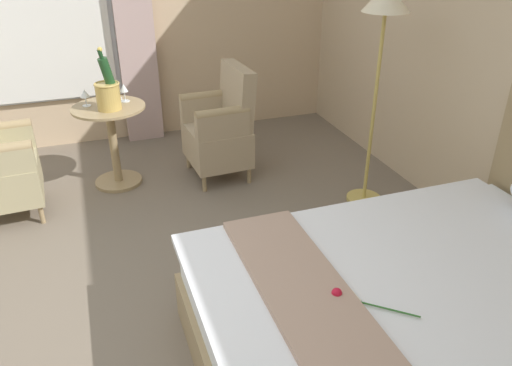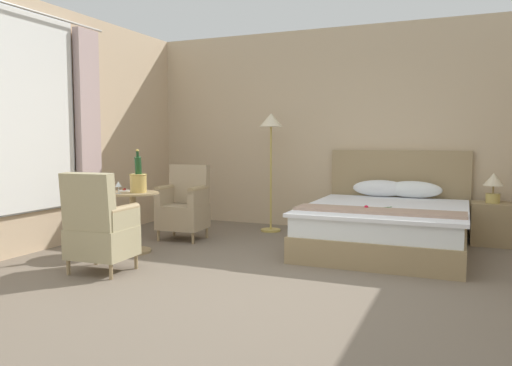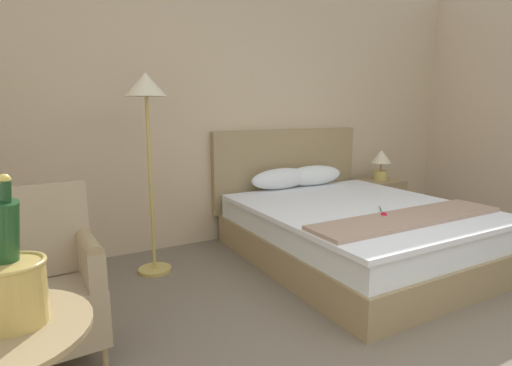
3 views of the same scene
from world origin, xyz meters
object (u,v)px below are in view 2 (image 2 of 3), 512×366
champagne_bucket (138,180)px  wine_glass_near_edge (118,185)px  bed (387,224)px  bedside_lamp (493,184)px  side_table_round (133,218)px  floor_lamp_brass (271,134)px  snack_plate (125,191)px  armchair_by_window (184,205)px  armchair_facing_bed (99,228)px  wine_glass_near_bucket (134,182)px  nightstand (492,224)px

champagne_bucket → wine_glass_near_edge: size_ratio=3.58×
bed → bedside_lamp: bed is taller
side_table_round → bedside_lamp: bearing=28.4°
floor_lamp_brass → champagne_bucket: floor_lamp_brass is taller
snack_plate → armchair_by_window: armchair_by_window is taller
armchair_by_window → armchair_facing_bed: bearing=-86.4°
bed → wine_glass_near_edge: bearing=-151.5°
champagne_bucket → side_table_round: bearing=-169.8°
floor_lamp_brass → side_table_round: (-0.99, -1.87, -0.99)m
bed → armchair_by_window: size_ratio=2.31×
wine_glass_near_bucket → armchair_facing_bed: armchair_facing_bed is taller
bed → nightstand: bed is taller
nightstand → armchair_facing_bed: size_ratio=0.53×
floor_lamp_brass → wine_glass_near_bucket: floor_lamp_brass is taller
champagne_bucket → snack_plate: 0.27m
bedside_lamp → champagne_bucket: bearing=-151.3°
side_table_round → armchair_by_window: armchair_by_window is taller
armchair_facing_bed → snack_plate: bearing=113.3°
nightstand → side_table_round: size_ratio=0.75×
champagne_bucket → wine_glass_near_bucket: champagne_bucket is taller
side_table_round → champagne_bucket: size_ratio=1.41×
bed → wine_glass_near_edge: 3.17m
nightstand → wine_glass_near_edge: wine_glass_near_edge is taller
bed → floor_lamp_brass: size_ratio=1.34×
snack_plate → wine_glass_near_bucket: bearing=51.8°
wine_glass_near_edge → side_table_round: bearing=67.3°
bed → champagne_bucket: champagne_bucket is taller
bed → side_table_round: 3.00m
bedside_lamp → wine_glass_near_bucket: bedside_lamp is taller
wine_glass_near_edge → snack_plate: wine_glass_near_edge is taller
bedside_lamp → side_table_round: size_ratio=0.53×
nightstand → snack_plate: bearing=-153.2°
nightstand → floor_lamp_brass: floor_lamp_brass is taller
champagne_bucket → armchair_by_window: size_ratio=0.51×
armchair_facing_bed → floor_lamp_brass: bearing=75.0°
snack_plate → armchair_by_window: (0.29, 0.85, -0.27)m
wine_glass_near_bucket → armchair_by_window: (0.22, 0.76, -0.36)m
nightstand → bed: bearing=-147.4°
snack_plate → armchair_facing_bed: size_ratio=0.14×
bedside_lamp → wine_glass_near_bucket: bearing=-153.9°
nightstand → wine_glass_near_bucket: size_ratio=3.51×
wine_glass_near_bucket → armchair_by_window: bearing=73.7°
champagne_bucket → armchair_by_window: (0.07, 0.89, -0.40)m
champagne_bucket → nightstand: bearing=28.7°
wine_glass_near_bucket → snack_plate: size_ratio=1.05×
floor_lamp_brass → snack_plate: bearing=-122.1°
champagne_bucket → snack_plate: size_ratio=3.50×
floor_lamp_brass → armchair_by_window: bearing=-131.2°
side_table_round → armchair_facing_bed: (0.25, -0.88, 0.04)m
wine_glass_near_bucket → champagne_bucket: bearing=-40.7°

